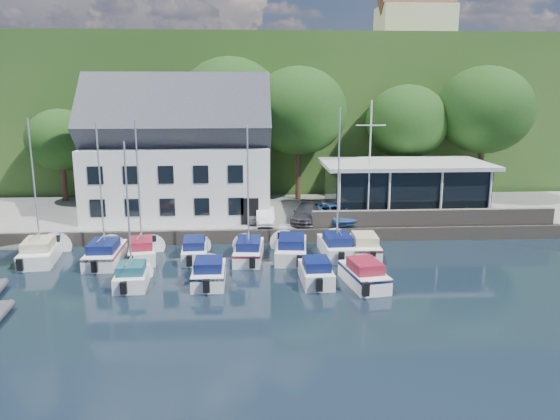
# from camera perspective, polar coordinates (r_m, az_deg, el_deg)

# --- Properties ---
(ground) EXTENTS (180.00, 180.00, 0.00)m
(ground) POSITION_cam_1_polar(r_m,az_deg,el_deg) (28.97, 0.06, -9.47)
(ground) COLOR black
(ground) RESTS_ON ground
(quay) EXTENTS (60.00, 13.00, 1.00)m
(quay) POSITION_cam_1_polar(r_m,az_deg,el_deg) (45.52, -1.31, -0.58)
(quay) COLOR gray
(quay) RESTS_ON ground
(quay_face) EXTENTS (60.00, 0.30, 1.00)m
(quay_face) POSITION_cam_1_polar(r_m,az_deg,el_deg) (39.23, -0.94, -2.74)
(quay_face) COLOR #685F53
(quay_face) RESTS_ON ground
(hillside) EXTENTS (160.00, 75.00, 16.00)m
(hillside) POSITION_cam_1_polar(r_m,az_deg,el_deg) (88.85, -2.47, 10.75)
(hillside) COLOR #284D1D
(hillside) RESTS_ON ground
(field_patch) EXTENTS (50.00, 30.00, 0.30)m
(field_patch) POSITION_cam_1_polar(r_m,az_deg,el_deg) (97.41, 2.28, 15.71)
(field_patch) COLOR #515C2E
(field_patch) RESTS_ON hillside
(farmhouse) EXTENTS (10.40, 7.00, 8.20)m
(farmhouse) POSITION_cam_1_polar(r_m,az_deg,el_deg) (82.78, 13.88, 18.67)
(farmhouse) COLOR beige
(farmhouse) RESTS_ON hillside
(harbor_building) EXTENTS (14.40, 8.20, 8.70)m
(harbor_building) POSITION_cam_1_polar(r_m,az_deg,el_deg) (43.97, -10.48, 5.17)
(harbor_building) COLOR white
(harbor_building) RESTS_ON quay
(club_pavilion) EXTENTS (13.20, 7.20, 4.10)m
(club_pavilion) POSITION_cam_1_polar(r_m,az_deg,el_deg) (45.31, 12.80, 2.34)
(club_pavilion) COLOR black
(club_pavilion) RESTS_ON quay
(seawall) EXTENTS (18.00, 0.50, 1.20)m
(seawall) POSITION_cam_1_polar(r_m,az_deg,el_deg) (41.62, 15.77, -0.76)
(seawall) COLOR #685F53
(seawall) RESTS_ON quay
(gangway) EXTENTS (1.20, 6.00, 1.40)m
(gangway) POSITION_cam_1_polar(r_m,az_deg,el_deg) (40.24, -25.05, -4.31)
(gangway) COLOR silver
(gangway) RESTS_ON ground
(car_silver) EXTENTS (2.37, 3.63, 1.15)m
(car_silver) POSITION_cam_1_polar(r_m,az_deg,el_deg) (41.39, -3.02, -0.40)
(car_silver) COLOR #AFB0B4
(car_silver) RESTS_ON quay
(car_white) EXTENTS (1.36, 3.78, 1.24)m
(car_white) POSITION_cam_1_polar(r_m,az_deg,el_deg) (40.69, -1.56, -0.55)
(car_white) COLOR silver
(car_white) RESTS_ON quay
(car_dgrey) EXTENTS (3.01, 4.85, 1.31)m
(car_dgrey) POSITION_cam_1_polar(r_m,az_deg,el_deg) (41.26, 2.77, -0.33)
(car_dgrey) COLOR #303136
(car_dgrey) RESTS_ON quay
(car_blue) EXTENTS (2.80, 4.41, 1.41)m
(car_blue) POSITION_cam_1_polar(r_m,az_deg,el_deg) (41.41, 5.82, -0.26)
(car_blue) COLOR #2E508F
(car_blue) RESTS_ON quay
(flagpole) EXTENTS (2.17, 0.20, 9.05)m
(flagpole) POSITION_cam_1_polar(r_m,az_deg,el_deg) (41.01, 9.34, 4.94)
(flagpole) COLOR white
(flagpole) RESTS_ON quay
(tree_0) EXTENTS (5.97, 5.97, 8.16)m
(tree_0) POSITION_cam_1_polar(r_m,az_deg,el_deg) (52.02, -21.85, 5.31)
(tree_0) COLOR black
(tree_0) RESTS_ON quay
(tree_1) EXTENTS (7.21, 7.21, 9.86)m
(tree_1) POSITION_cam_1_polar(r_m,az_deg,el_deg) (50.33, -16.70, 6.44)
(tree_1) COLOR black
(tree_1) RESTS_ON quay
(tree_2) EXTENTS (9.24, 9.24, 12.63)m
(tree_2) POSITION_cam_1_polar(r_m,az_deg,el_deg) (49.45, -5.19, 8.43)
(tree_2) COLOR black
(tree_2) RESTS_ON quay
(tree_3) EXTENTS (8.64, 8.64, 11.81)m
(tree_3) POSITION_cam_1_polar(r_m,az_deg,el_deg) (49.13, 1.94, 7.96)
(tree_3) COLOR black
(tree_3) RESTS_ON quay
(tree_4) EXTENTS (7.49, 7.49, 10.24)m
(tree_4) POSITION_cam_1_polar(r_m,az_deg,el_deg) (51.77, 13.03, 7.01)
(tree_4) COLOR black
(tree_4) RESTS_ON quay
(tree_5) EXTENTS (8.70, 8.70, 11.89)m
(tree_5) POSITION_cam_1_polar(r_m,az_deg,el_deg) (53.30, 20.42, 7.59)
(tree_5) COLOR black
(tree_5) RESTS_ON quay
(boat_r1_0) EXTENTS (3.00, 6.87, 9.00)m
(boat_r1_0) POSITION_cam_1_polar(r_m,az_deg,el_deg) (37.60, -24.25, 1.71)
(boat_r1_0) COLOR white
(boat_r1_0) RESTS_ON ground
(boat_r1_1) EXTENTS (2.15, 6.49, 8.95)m
(boat_r1_1) POSITION_cam_1_polar(r_m,az_deg,el_deg) (35.71, -18.20, 1.63)
(boat_r1_1) COLOR white
(boat_r1_1) RESTS_ON ground
(boat_r1_2) EXTENTS (2.67, 5.81, 8.74)m
(boat_r1_2) POSITION_cam_1_polar(r_m,az_deg,el_deg) (35.72, -14.51, 1.69)
(boat_r1_2) COLOR white
(boat_r1_2) RESTS_ON ground
(boat_r1_3) EXTENTS (2.09, 5.85, 1.40)m
(boat_r1_3) POSITION_cam_1_polar(r_m,az_deg,el_deg) (36.11, -8.91, -3.93)
(boat_r1_3) COLOR white
(boat_r1_3) RESTS_ON ground
(boat_r1_4) EXTENTS (2.40, 6.50, 8.75)m
(boat_r1_4) POSITION_cam_1_polar(r_m,az_deg,el_deg) (34.70, -3.36, 1.77)
(boat_r1_4) COLOR white
(boat_r1_4) RESTS_ON ground
(boat_r1_5) EXTENTS (2.87, 7.04, 1.50)m
(boat_r1_5) POSITION_cam_1_polar(r_m,az_deg,el_deg) (35.87, 1.19, -3.81)
(boat_r1_5) COLOR white
(boat_r1_5) RESTS_ON ground
(boat_r1_6) EXTENTS (2.38, 6.33, 9.04)m
(boat_r1_6) POSITION_cam_1_polar(r_m,az_deg,el_deg) (35.72, 6.10, 2.27)
(boat_r1_6) COLOR white
(boat_r1_6) RESTS_ON ground
(boat_r1_7) EXTENTS (2.14, 5.82, 1.52)m
(boat_r1_7) POSITION_cam_1_polar(r_m,az_deg,el_deg) (36.66, 8.76, -3.58)
(boat_r1_7) COLOR white
(boat_r1_7) RESTS_ON ground
(boat_r2_1) EXTENTS (2.15, 4.67, 8.22)m
(boat_r2_1) POSITION_cam_1_polar(r_m,az_deg,el_deg) (31.06, -15.57, -0.46)
(boat_r2_1) COLOR white
(boat_r2_1) RESTS_ON ground
(boat_r2_2) EXTENTS (1.99, 5.22, 1.46)m
(boat_r2_2) POSITION_cam_1_polar(r_m,az_deg,el_deg) (31.51, -7.44, -6.31)
(boat_r2_2) COLOR white
(boat_r2_2) RESTS_ON ground
(boat_r2_3) EXTENTS (1.98, 5.01, 1.45)m
(boat_r2_3) POSITION_cam_1_polar(r_m,az_deg,el_deg) (31.42, 3.78, -6.29)
(boat_r2_3) COLOR white
(boat_r2_3) RESTS_ON ground
(boat_r2_4) EXTENTS (2.84, 5.86, 1.52)m
(boat_r2_4) POSITION_cam_1_polar(r_m,az_deg,el_deg) (31.26, 8.77, -6.45)
(boat_r2_4) COLOR white
(boat_r2_4) RESTS_ON ground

